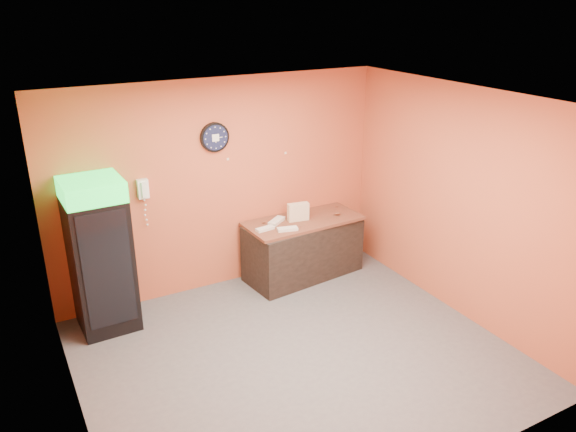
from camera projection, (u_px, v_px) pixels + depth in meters
floor at (297, 356)px, 6.23m from camera, size 4.50×4.50×0.00m
back_wall at (222, 186)px, 7.34m from camera, size 4.50×0.02×2.80m
left_wall at (64, 294)px, 4.70m from camera, size 0.02×4.00×2.80m
right_wall at (460, 204)px, 6.72m from camera, size 0.02×4.00×2.80m
ceiling at (298, 103)px, 5.19m from camera, size 4.50×4.00×0.02m
beverage_cooler at (101, 259)px, 6.45m from camera, size 0.66×0.68×1.85m
prep_counter at (303, 249)px, 7.88m from camera, size 1.69×0.89×0.81m
wall_clock at (215, 137)px, 7.04m from camera, size 0.38×0.06×0.38m
wall_phone at (143, 189)px, 6.77m from camera, size 0.13×0.11×0.24m
butcher_paper at (303, 221)px, 7.72m from camera, size 1.65×0.79×0.04m
sub_roll_stack at (298, 212)px, 7.65m from camera, size 0.30×0.15×0.25m
wrapped_sandwich_left at (265, 229)px, 7.37m from camera, size 0.26×0.13×0.04m
wrapped_sandwich_mid at (287, 229)px, 7.36m from camera, size 0.28×0.17×0.04m
wrapped_sandwich_right at (277, 221)px, 7.61m from camera, size 0.31×0.27×0.04m
kitchen_tool at (299, 214)px, 7.83m from camera, size 0.06×0.06×0.06m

